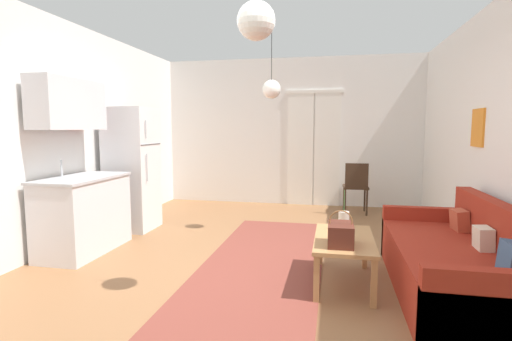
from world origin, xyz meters
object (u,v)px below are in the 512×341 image
at_px(bamboo_vase, 344,220).
at_px(pendant_lamp_far, 271,89).
at_px(handbag, 341,234).
at_px(accent_chair, 356,185).
at_px(pendant_lamp_near, 256,21).
at_px(refrigerator, 132,169).
at_px(couch, 461,266).
at_px(coffee_table, 344,243).

relative_size(bamboo_vase, pendant_lamp_far, 0.44).
relative_size(handbag, accent_chair, 0.36).
xyz_separation_m(pendant_lamp_near, pendant_lamp_far, (-0.24, 2.20, -0.29)).
relative_size(refrigerator, pendant_lamp_far, 1.90).
distance_m(accent_chair, pendant_lamp_far, 2.46).
xyz_separation_m(couch, coffee_table, (-1.00, 0.06, 0.12)).
height_order(couch, refrigerator, refrigerator).
relative_size(handbag, pendant_lamp_near, 0.49).
bearing_deg(handbag, refrigerator, 150.10).
height_order(handbag, pendant_lamp_near, pendant_lamp_near).
bearing_deg(handbag, coffee_table, 80.87).
bearing_deg(couch, refrigerator, 159.25).
distance_m(pendant_lamp_near, pendant_lamp_far, 2.23).
relative_size(coffee_table, accent_chair, 1.13).
xyz_separation_m(coffee_table, bamboo_vase, (0.00, 0.30, 0.15)).
bearing_deg(bamboo_vase, accent_chair, 84.51).
bearing_deg(pendant_lamp_near, accent_chair, 75.27).
relative_size(couch, refrigerator, 1.17).
relative_size(accent_chair, pendant_lamp_far, 0.96).
height_order(couch, pendant_lamp_near, pendant_lamp_near).
relative_size(refrigerator, accent_chair, 1.99).
height_order(refrigerator, pendant_lamp_near, pendant_lamp_near).
distance_m(handbag, refrigerator, 3.40).
xyz_separation_m(accent_chair, pendant_lamp_far, (-1.22, -1.54, 1.48)).
relative_size(couch, coffee_table, 2.07).
bearing_deg(couch, pendant_lamp_far, 140.47).
relative_size(bamboo_vase, accent_chair, 0.46).
height_order(coffee_table, refrigerator, refrigerator).
distance_m(handbag, accent_chair, 3.34).
xyz_separation_m(couch, refrigerator, (-3.98, 1.51, 0.61)).
bearing_deg(accent_chair, handbag, 82.93).
bearing_deg(bamboo_vase, handbag, -94.19).
relative_size(accent_chair, pendant_lamp_near, 1.35).
relative_size(couch, handbag, 6.46).
bearing_deg(handbag, couch, 9.87).
bearing_deg(coffee_table, handbag, -99.13).
relative_size(coffee_table, pendant_lamp_near, 1.53).
distance_m(couch, accent_chair, 3.24).
xyz_separation_m(accent_chair, pendant_lamp_near, (-0.98, -3.74, 1.78)).
height_order(bamboo_vase, pendant_lamp_far, pendant_lamp_far).
height_order(coffee_table, handbag, handbag).
relative_size(coffee_table, bamboo_vase, 2.48).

